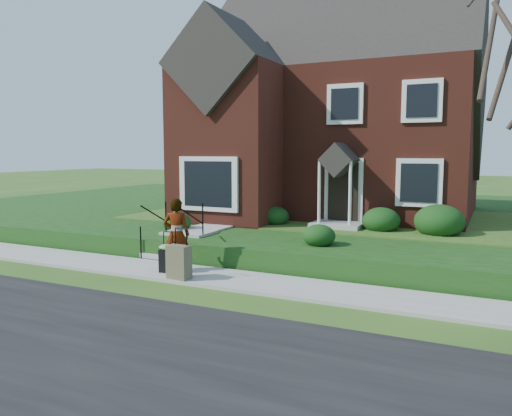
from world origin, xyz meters
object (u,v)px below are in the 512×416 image
Objects in this scene: woman at (176,234)px; suitcase_olive at (179,262)px; front_steps at (180,240)px; suitcase_black at (167,257)px.

woman reaches higher than suitcase_olive.
front_steps is 1.69× the size of suitcase_olive.
suitcase_black is at bearing 56.55° from woman.
front_steps is at bearing 105.19° from suitcase_black.
suitcase_black is at bearing -63.87° from front_steps.
suitcase_olive is (1.62, -2.44, 0.01)m from front_steps.
front_steps is at bearing -76.60° from woman.
woman is 0.60m from suitcase_black.
suitcase_black is at bearing 152.20° from suitcase_olive.
front_steps is 2.93m from suitcase_olive.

